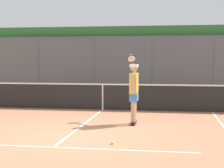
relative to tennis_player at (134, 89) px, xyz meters
name	(u,v)px	position (x,y,z in m)	size (l,w,h in m)	color
ground_plane	(67,137)	(1.41, 1.96, -1.02)	(60.00, 60.00, 0.00)	#B27551
court_line_markings	(50,150)	(1.41, 3.22, -1.02)	(7.88, 10.53, 0.01)	white
fence_backdrop	(124,60)	(1.41, -9.21, 0.75)	(18.34, 1.37, 3.57)	#565B60
tennis_net	(103,96)	(1.41, -2.78, -0.53)	(10.13, 0.09, 1.07)	#2D2D2D
tennis_player	(134,89)	(0.00, 0.00, 0.00)	(0.46, 1.43, 2.02)	black
tennis_ball_mid_court	(112,143)	(0.22, 2.54, -0.99)	(0.07, 0.07, 0.07)	#CCDB33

